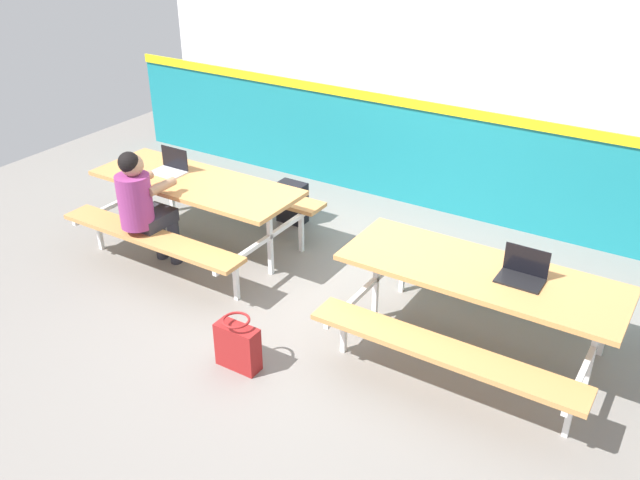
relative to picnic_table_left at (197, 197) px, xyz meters
The scene contains 9 objects.
ground_plane 1.55m from the picnic_table_left, ahead, with size 10.00×10.00×0.02m, color gray.
accent_backdrop 2.63m from the picnic_table_left, 55.96° to the left, with size 8.00×0.14×2.60m.
picnic_table_left is the anchor object (origin of this frame).
picnic_table_right 2.85m from the picnic_table_left, ahead, with size 2.06×1.56×0.74m.
student_nearer 0.59m from the picnic_table_left, 103.38° to the right, with size 0.36×0.53×1.21m.
laptop_silver 0.40m from the picnic_table_left, behind, with size 0.32×0.22×0.22m.
laptop_dark 3.14m from the picnic_table_left, ahead, with size 0.32×0.22×0.22m.
backpack_dark 1.14m from the picnic_table_left, 67.57° to the left, with size 0.30×0.22×0.44m.
tote_bag_bright 1.92m from the picnic_table_left, 40.93° to the right, with size 0.34×0.21×0.43m.
Camera 1 is at (2.65, -4.19, 3.27)m, focal length 38.09 mm.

